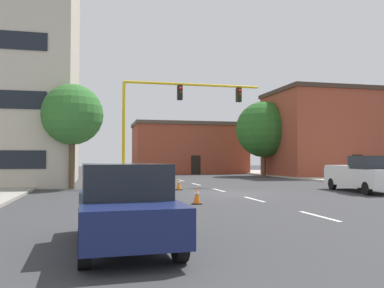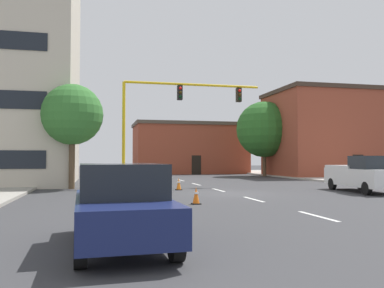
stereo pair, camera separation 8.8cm
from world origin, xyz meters
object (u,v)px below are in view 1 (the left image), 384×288
object	(u,v)px
tree_right_far	(264,129)
tree_left_near	(72,115)
traffic_cone_roadside_c	(163,186)
pickup_truck_white	(364,174)
traffic_cone_roadside_a	(197,196)
traffic_cone_roadside_b	(179,184)
sedan_navy_near_left	(124,204)
traffic_signal_gantry	(145,151)

from	to	relation	value
tree_right_far	tree_left_near	distance (m)	22.89
traffic_cone_roadside_c	pickup_truck_white	bearing A→B (deg)	-11.07
tree_left_near	traffic_cone_roadside_a	world-z (taller)	tree_left_near
traffic_cone_roadside_b	traffic_cone_roadside_a	bearing A→B (deg)	-95.77
sedan_navy_near_left	traffic_cone_roadside_c	xyz separation A→B (m)	(2.92, 13.06, -0.50)
traffic_cone_roadside_b	tree_left_near	bearing A→B (deg)	160.50
traffic_cone_roadside_a	traffic_cone_roadside_c	bearing A→B (deg)	94.66
traffic_signal_gantry	pickup_truck_white	distance (m)	13.12
traffic_signal_gantry	tree_left_near	size ratio (longest dim) A/B	1.57
traffic_cone_roadside_c	traffic_signal_gantry	bearing A→B (deg)	96.57
traffic_cone_roadside_b	pickup_truck_white	bearing A→B (deg)	-21.19
tree_left_near	traffic_cone_roadside_a	bearing A→B (deg)	-60.47
sedan_navy_near_left	traffic_cone_roadside_c	bearing A→B (deg)	77.40
traffic_signal_gantry	sedan_navy_near_left	distance (m)	17.60
traffic_signal_gantry	traffic_cone_roadside_c	distance (m)	4.74
sedan_navy_near_left	traffic_cone_roadside_b	world-z (taller)	sedan_navy_near_left
traffic_signal_gantry	pickup_truck_white	size ratio (longest dim) A/B	1.79
tree_right_far	traffic_cone_roadside_b	bearing A→B (deg)	-127.51
traffic_signal_gantry	traffic_cone_roadside_b	world-z (taller)	traffic_signal_gantry
tree_right_far	sedan_navy_near_left	distance (m)	34.86
tree_left_near	traffic_cone_roadside_a	size ratio (longest dim) A/B	8.96
traffic_cone_roadside_a	tree_left_near	bearing A→B (deg)	119.53
sedan_navy_near_left	traffic_cone_roadside_b	xyz separation A→B (m)	(4.14, 14.68, -0.53)
tree_right_far	traffic_cone_roadside_c	world-z (taller)	tree_right_far
traffic_cone_roadside_c	sedan_navy_near_left	bearing A→B (deg)	-102.60
tree_right_far	traffic_cone_roadside_b	distance (m)	20.50
traffic_signal_gantry	traffic_cone_roadside_a	size ratio (longest dim) A/B	14.07
traffic_signal_gantry	sedan_navy_near_left	world-z (taller)	traffic_signal_gantry
traffic_signal_gantry	traffic_cone_roadside_c	xyz separation A→B (m)	(0.50, -4.31, -1.91)
pickup_truck_white	sedan_navy_near_left	world-z (taller)	pickup_truck_white
pickup_truck_white	traffic_cone_roadside_b	size ratio (longest dim) A/B	7.61
traffic_cone_roadside_c	tree_right_far	bearing A→B (deg)	52.54
sedan_navy_near_left	pickup_truck_white	bearing A→B (deg)	38.43
traffic_signal_gantry	traffic_cone_roadside_b	bearing A→B (deg)	-57.56
traffic_signal_gantry	sedan_navy_near_left	size ratio (longest dim) A/B	2.19
pickup_truck_white	traffic_cone_roadside_c	size ratio (longest dim) A/B	7.09
traffic_cone_roadside_a	traffic_cone_roadside_c	xyz separation A→B (m)	(-0.47, 5.76, 0.04)
sedan_navy_near_left	traffic_cone_roadside_a	bearing A→B (deg)	65.08
traffic_cone_roadside_a	traffic_cone_roadside_b	xyz separation A→B (m)	(0.75, 7.38, 0.01)
pickup_truck_white	traffic_cone_roadside_b	xyz separation A→B (m)	(-9.65, 3.74, -0.62)
traffic_cone_roadside_a	traffic_cone_roadside_c	distance (m)	5.78
traffic_cone_roadside_a	traffic_cone_roadside_c	size ratio (longest dim) A/B	0.90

